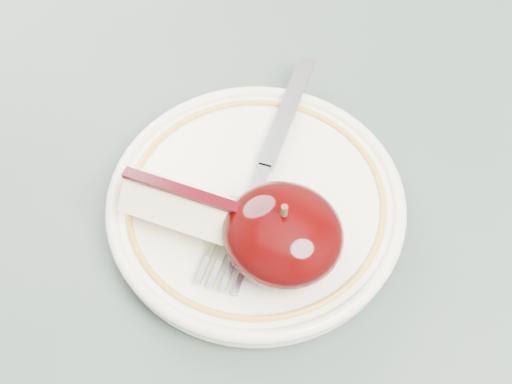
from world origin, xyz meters
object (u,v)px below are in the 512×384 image
at_px(table, 207,235).
at_px(apple_half, 283,234).
at_px(plate, 256,204).
at_px(fork, 264,169).

xyz_separation_m(table, apple_half, (0.08, -0.04, 0.13)).
distance_m(plate, fork, 0.02).
height_order(plate, apple_half, apple_half).
distance_m(plate, apple_half, 0.05).
bearing_deg(plate, apple_half, -42.10).
distance_m(table, apple_half, 0.16).
bearing_deg(table, apple_half, -27.80).
bearing_deg(plate, fork, 101.44).
distance_m(table, fork, 0.12).
bearing_deg(apple_half, plate, 137.90).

